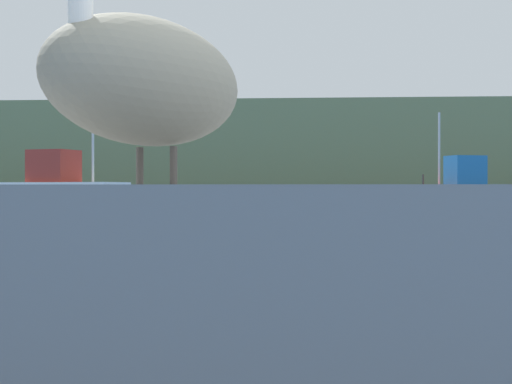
{
  "coord_description": "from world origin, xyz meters",
  "views": [
    {
      "loc": [
        -0.59,
        -2.68,
        0.84
      ],
      "look_at": [
        -2.04,
        17.79,
        0.78
      ],
      "focal_mm": 56.34,
      "sensor_mm": 36.0,
      "label": 1
    }
  ],
  "objects": [
    {
      "name": "hillside_backdrop",
      "position": [
        0.0,
        63.16,
        3.82
      ],
      "size": [
        140.0,
        12.54,
        7.64
      ],
      "primitive_type": "cube",
      "color": "#6B7A51",
      "rests_on": "ground"
    },
    {
      "name": "pier_dock",
      "position": [
        -1.24,
        0.44,
        0.43
      ],
      "size": [
        3.51,
        2.38,
        0.86
      ],
      "primitive_type": "cube",
      "color": "gray",
      "rests_on": "ground"
    },
    {
      "name": "pelican",
      "position": [
        -1.24,
        0.43,
        1.28
      ],
      "size": [
        0.92,
        1.3,
        0.92
      ],
      "rotation": [
        0.0,
        0.0,
        -2.04
      ],
      "color": "gray",
      "rests_on": "pier_dock"
    },
    {
      "name": "fishing_boat_white",
      "position": [
        -12.93,
        35.12,
        0.91
      ],
      "size": [
        7.26,
        4.28,
        4.46
      ],
      "rotation": [
        0.0,
        0.0,
        -0.31
      ],
      "color": "white",
      "rests_on": "ground"
    },
    {
      "name": "fishing_boat_red",
      "position": [
        7.77,
        41.99,
        0.93
      ],
      "size": [
        5.77,
        3.75,
        5.02
      ],
      "rotation": [
        0.0,
        0.0,
        3.52
      ],
      "color": "red",
      "rests_on": "ground"
    },
    {
      "name": "mooring_buoy",
      "position": [
        -3.13,
        7.81,
        0.35
      ],
      "size": [
        0.7,
        0.7,
        0.7
      ],
      "primitive_type": "sphere",
      "color": "yellow",
      "rests_on": "ground"
    }
  ]
}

